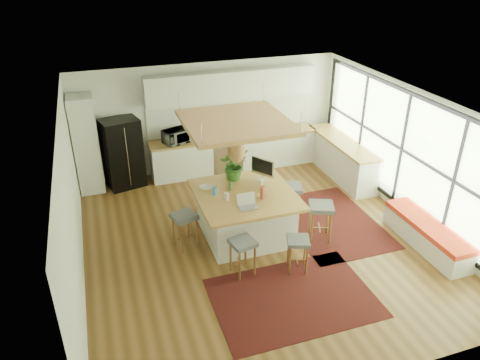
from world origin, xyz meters
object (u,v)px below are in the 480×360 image
object	(u,v)px
stool_near_right	(297,252)
laptop	(248,202)
stool_right_front	(320,223)
stool_left_side	(185,230)
stool_near_left	(243,256)
stool_right_back	(290,202)
island	(245,214)
island_plant	(234,168)
microwave	(176,135)
fridge	(122,149)
monitor	(263,169)

from	to	relation	value
stool_near_right	laptop	size ratio (longest dim) A/B	1.77
stool_right_front	stool_left_side	size ratio (longest dim) A/B	1.07
stool_near_left	stool_right_back	world-z (taller)	stool_right_back
island	island_plant	bearing A→B (deg)	91.20
stool_near_left	stool_near_right	size ratio (longest dim) A/B	1.05
stool_near_left	laptop	bearing A→B (deg)	63.24
stool_near_left	microwave	bearing A→B (deg)	94.32
island_plant	stool_right_back	bearing A→B (deg)	-17.05
stool_near_right	island_plant	xyz separation A→B (m)	(-0.53, 1.98, 0.82)
stool_left_side	laptop	size ratio (longest dim) A/B	1.94
stool_near_right	laptop	xyz separation A→B (m)	(-0.64, 0.80, 0.70)
stool_near_left	stool_right_front	bearing A→B (deg)	16.83
stool_near_right	laptop	bearing A→B (deg)	128.64
stool_right_front	stool_left_side	distance (m)	2.59
microwave	stool_near_right	bearing A→B (deg)	-94.62
stool_near_right	stool_right_back	xyz separation A→B (m)	(0.60, 1.64, 0.00)
fridge	island_plant	xyz separation A→B (m)	(1.99, -2.24, 0.25)
stool_near_left	fridge	bearing A→B (deg)	111.41
island	microwave	size ratio (longest dim) A/B	3.09
island	stool_near_left	size ratio (longest dim) A/B	2.75
island	stool_right_back	size ratio (longest dim) A/B	2.46
stool_right_front	fridge	bearing A→B (deg)	133.70
stool_right_front	stool_left_side	xyz separation A→B (m)	(-2.53, 0.57, 0.00)
island	laptop	world-z (taller)	laptop
stool_near_left	stool_right_front	xyz separation A→B (m)	(1.76, 0.53, 0.00)
microwave	stool_near_left	bearing A→B (deg)	-106.75
stool_right_front	stool_right_back	world-z (taller)	stool_right_front
stool_near_left	stool_left_side	distance (m)	1.34
stool_left_side	island	bearing A→B (deg)	1.14
monitor	stool_right_back	bearing A→B (deg)	48.85
fridge	stool_right_front	bearing A→B (deg)	-60.05
stool_near_right	stool_left_side	world-z (taller)	stool_left_side
fridge	laptop	world-z (taller)	fridge
fridge	stool_right_front	distance (m)	4.86
stool_left_side	stool_near_left	bearing A→B (deg)	-54.92
stool_near_right	monitor	distance (m)	1.91
stool_near_left	stool_left_side	world-z (taller)	stool_left_side
stool_right_back	monitor	distance (m)	1.04
stool_near_right	laptop	world-z (taller)	laptop
fridge	monitor	distance (m)	3.56
stool_near_right	microwave	distance (m)	4.45
stool_left_side	laptop	world-z (taller)	laptop
stool_right_back	stool_near_left	bearing A→B (deg)	-136.91
laptop	island_plant	distance (m)	1.20
stool_near_left	stool_left_side	xyz separation A→B (m)	(-0.77, 1.10, 0.00)
laptop	microwave	xyz separation A→B (m)	(-0.60, 3.41, 0.08)
fridge	monitor	size ratio (longest dim) A/B	3.12
stool_right_front	microwave	size ratio (longest dim) A/B	1.27
fridge	stool_left_side	world-z (taller)	fridge
stool_right_front	laptop	distance (m)	1.62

